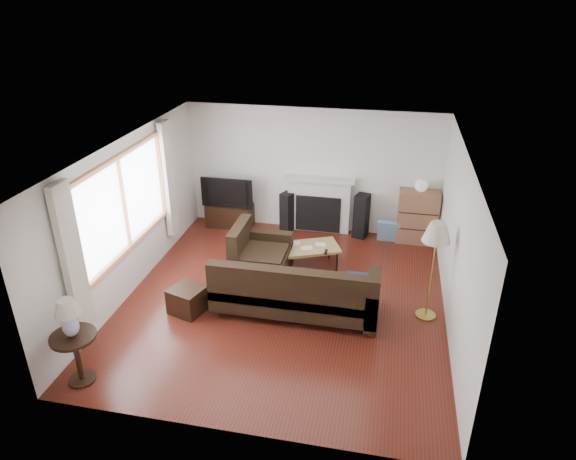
% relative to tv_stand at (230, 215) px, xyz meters
% --- Properties ---
extents(room, '(5.10, 5.60, 2.54)m').
position_rel_tv_stand_xyz_m(room, '(1.69, -2.50, 1.01)').
color(room, '#581D13').
rests_on(room, ground).
extents(window, '(0.12, 2.74, 1.54)m').
position_rel_tv_stand_xyz_m(window, '(-0.76, -2.70, 1.31)').
color(window, brown).
rests_on(window, room).
extents(curtain_near, '(0.10, 0.35, 2.10)m').
position_rel_tv_stand_xyz_m(curtain_near, '(-0.71, -4.22, 1.16)').
color(curtain_near, silver).
rests_on(curtain_near, room).
extents(curtain_far, '(0.10, 0.35, 2.10)m').
position_rel_tv_stand_xyz_m(curtain_far, '(-0.71, -1.18, 1.16)').
color(curtain_far, silver).
rests_on(curtain_far, room).
extents(fireplace, '(1.40, 0.26, 1.15)m').
position_rel_tv_stand_xyz_m(fireplace, '(1.84, 0.14, 0.34)').
color(fireplace, white).
rests_on(fireplace, room).
extents(tv_stand, '(0.95, 0.43, 0.47)m').
position_rel_tv_stand_xyz_m(tv_stand, '(0.00, 0.00, 0.00)').
color(tv_stand, black).
rests_on(tv_stand, ground).
extents(television, '(1.06, 0.14, 0.61)m').
position_rel_tv_stand_xyz_m(television, '(-0.00, 0.00, 0.54)').
color(television, black).
rests_on(television, tv_stand).
extents(speaker_left, '(0.32, 0.34, 0.81)m').
position_rel_tv_stand_xyz_m(speaker_left, '(1.21, 0.05, 0.17)').
color(speaker_left, black).
rests_on(speaker_left, ground).
extents(speaker_right, '(0.32, 0.35, 0.89)m').
position_rel_tv_stand_xyz_m(speaker_right, '(2.70, 0.04, 0.21)').
color(speaker_right, black).
rests_on(speaker_right, ground).
extents(bookshelf, '(0.76, 0.36, 1.05)m').
position_rel_tv_stand_xyz_m(bookshelf, '(3.77, 0.03, 0.29)').
color(bookshelf, '#8B5E40').
rests_on(bookshelf, ground).
extents(globe_lamp, '(0.25, 0.25, 0.25)m').
position_rel_tv_stand_xyz_m(globe_lamp, '(3.77, 0.03, 0.93)').
color(globe_lamp, white).
rests_on(globe_lamp, bookshelf).
extents(sectional_sofa, '(2.70, 1.98, 0.87)m').
position_rel_tv_stand_xyz_m(sectional_sofa, '(1.93, -2.77, 0.20)').
color(sectional_sofa, black).
rests_on(sectional_sofa, ground).
extents(coffee_table, '(1.24, 0.98, 0.43)m').
position_rel_tv_stand_xyz_m(coffee_table, '(1.87, -1.42, -0.02)').
color(coffee_table, '#A1834D').
rests_on(coffee_table, ground).
extents(footstool, '(0.61, 0.61, 0.41)m').
position_rel_tv_stand_xyz_m(footstool, '(0.30, -3.10, -0.03)').
color(footstool, black).
rests_on(footstool, ground).
extents(floor_lamp, '(0.53, 0.53, 1.57)m').
position_rel_tv_stand_xyz_m(floor_lamp, '(3.89, -2.50, 0.55)').
color(floor_lamp, '#AC933C').
rests_on(floor_lamp, ground).
extents(side_table, '(0.56, 0.56, 0.70)m').
position_rel_tv_stand_xyz_m(side_table, '(-0.46, -4.83, 0.12)').
color(side_table, black).
rests_on(side_table, ground).
extents(table_lamp, '(0.31, 0.31, 0.51)m').
position_rel_tv_stand_xyz_m(table_lamp, '(-0.46, -4.83, 0.72)').
color(table_lamp, silver).
rests_on(table_lamp, side_table).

